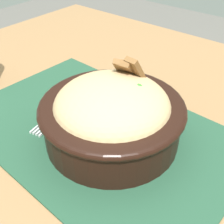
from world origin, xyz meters
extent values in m
cube|color=olive|center=(0.00, 0.00, 0.75)|extent=(1.07, 0.99, 0.03)
cylinder|color=brown|center=(0.48, -0.43, 0.37)|extent=(0.04, 0.04, 0.74)
cube|color=#1E422D|center=(0.02, -0.03, 0.77)|extent=(0.46, 0.31, 0.00)
cylinder|color=black|center=(-0.01, -0.03, 0.80)|extent=(0.20, 0.20, 0.07)
torus|color=black|center=(-0.01, -0.03, 0.83)|extent=(0.21, 0.21, 0.01)
ellipsoid|color=tan|center=(-0.01, -0.03, 0.83)|extent=(0.20, 0.20, 0.08)
sphere|color=#34762B|center=(-0.03, -0.05, 0.85)|extent=(0.03, 0.03, 0.03)
cylinder|color=orange|center=(0.03, -0.03, 0.85)|extent=(0.04, 0.02, 0.01)
cube|color=brown|center=(-0.01, -0.08, 0.86)|extent=(0.02, 0.04, 0.06)
cube|color=brown|center=(0.00, -0.08, 0.86)|extent=(0.03, 0.05, 0.05)
cube|color=brown|center=(0.01, -0.08, 0.86)|extent=(0.03, 0.05, 0.05)
cube|color=beige|center=(0.11, -0.05, 0.77)|extent=(0.02, 0.07, 0.00)
cube|color=beige|center=(0.10, -0.01, 0.77)|extent=(0.01, 0.01, 0.00)
cube|color=beige|center=(0.10, 0.01, 0.77)|extent=(0.03, 0.03, 0.00)
cube|color=beige|center=(0.10, 0.03, 0.77)|extent=(0.01, 0.02, 0.00)
cube|color=beige|center=(0.09, 0.03, 0.77)|extent=(0.01, 0.02, 0.00)
cube|color=beige|center=(0.09, 0.03, 0.77)|extent=(0.01, 0.02, 0.00)
cube|color=beige|center=(0.08, 0.03, 0.77)|extent=(0.01, 0.02, 0.00)
camera|label=1|loc=(-0.22, 0.23, 1.07)|focal=46.81mm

